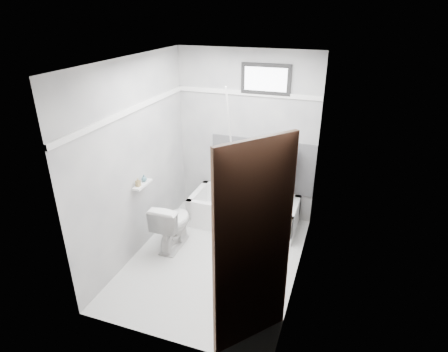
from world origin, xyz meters
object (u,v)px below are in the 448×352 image
at_px(bathtub, 244,211).
at_px(toilet, 173,224).
at_px(office_chair, 262,184).
at_px(soap_bottle_a, 138,182).
at_px(door, 275,277).
at_px(soap_bottle_b, 144,178).

height_order(bathtub, toilet, toilet).
relative_size(office_chair, soap_bottle_a, 10.03).
bearing_deg(door, soap_bottle_a, 148.12).
distance_m(bathtub, soap_bottle_a, 1.64).
bearing_deg(soap_bottle_b, toilet, 11.06).
xyz_separation_m(bathtub, office_chair, (0.25, 0.04, 0.45)).
height_order(office_chair, toilet, office_chair).
bearing_deg(soap_bottle_a, office_chair, 39.42).
relative_size(toilet, soap_bottle_b, 7.66).
bearing_deg(toilet, soap_bottle_b, 10.34).
relative_size(door, soap_bottle_b, 23.14).
bearing_deg(bathtub, soap_bottle_b, -139.80).
bearing_deg(toilet, bathtub, -132.10).
bearing_deg(office_chair, soap_bottle_a, -111.68).
relative_size(bathtub, door, 0.75).
relative_size(door, soap_bottle_a, 18.54).
xyz_separation_m(office_chair, toilet, (-0.96, -0.85, -0.34)).
xyz_separation_m(toilet, door, (1.60, -1.40, 0.68)).
height_order(office_chair, door, door).
bearing_deg(soap_bottle_b, soap_bottle_a, -90.00).
relative_size(office_chair, door, 0.54).
distance_m(office_chair, soap_bottle_b, 1.60).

